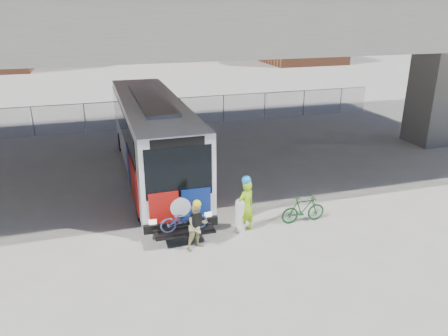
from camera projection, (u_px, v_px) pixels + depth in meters
name	position (u px, v px, depth m)	size (l,w,h in m)	color
ground	(216.00, 198.00, 17.98)	(160.00, 160.00, 0.00)	#9E9991
bus	(152.00, 131.00, 19.72)	(2.67, 12.90, 3.69)	silver
overpass	(190.00, 27.00, 19.28)	(40.00, 16.00, 7.95)	#605E59
chainlink_fence	(164.00, 105.00, 28.23)	(30.00, 0.06, 30.00)	gray
brick_buildings	(127.00, 22.00, 59.64)	(54.00, 22.00, 12.00)	brown
bollard	(240.00, 214.00, 15.10)	(0.33, 0.33, 1.26)	white
cyclist_hivis	(246.00, 205.00, 15.05)	(0.81, 0.68, 2.07)	#94D616
cyclist_tan	(198.00, 226.00, 13.98)	(0.94, 0.85, 1.73)	tan
bike_parked	(303.00, 209.00, 15.83)	(0.48, 1.69, 1.02)	#16471E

